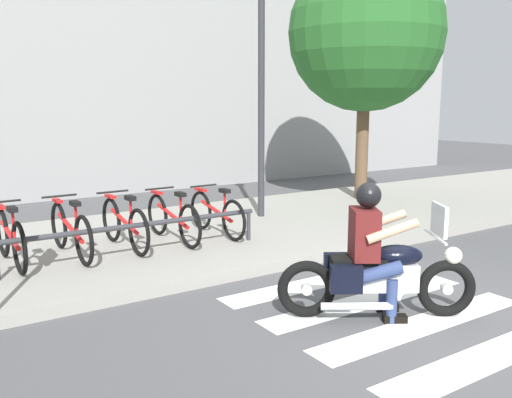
{
  "coord_description": "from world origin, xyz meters",
  "views": [
    {
      "loc": [
        -4.53,
        -3.4,
        2.2
      ],
      "look_at": [
        -0.68,
        2.42,
        0.98
      ],
      "focal_mm": 38.02,
      "sensor_mm": 36.0,
      "label": 1
    }
  ],
  "objects_px": {
    "motorcycle": "(378,275)",
    "bicycle_4": "(216,213)",
    "bicycle_0": "(10,238)",
    "rider": "(372,241)",
    "bicycle_2": "(124,224)",
    "bike_rack": "(139,228)",
    "tree_near_rack": "(366,34)",
    "street_lamp": "(261,78)",
    "bicycle_1": "(70,231)",
    "bicycle_3": "(173,218)"
  },
  "relations": [
    {
      "from": "bicycle_3",
      "to": "street_lamp",
      "type": "relative_size",
      "value": 0.39
    },
    {
      "from": "rider",
      "to": "bicycle_0",
      "type": "relative_size",
      "value": 0.86
    },
    {
      "from": "tree_near_rack",
      "to": "bicycle_4",
      "type": "bearing_deg",
      "value": -163.99
    },
    {
      "from": "bicycle_0",
      "to": "street_lamp",
      "type": "distance_m",
      "value": 5.01
    },
    {
      "from": "bicycle_2",
      "to": "bike_rack",
      "type": "relative_size",
      "value": 0.46
    },
    {
      "from": "rider",
      "to": "motorcycle",
      "type": "bearing_deg",
      "value": -35.26
    },
    {
      "from": "rider",
      "to": "bicycle_0",
      "type": "bearing_deg",
      "value": 129.4
    },
    {
      "from": "bicycle_2",
      "to": "bicycle_3",
      "type": "bearing_deg",
      "value": 0.03
    },
    {
      "from": "bicycle_3",
      "to": "bike_rack",
      "type": "xyz_separation_m",
      "value": [
        -0.76,
        -0.55,
        0.06
      ]
    },
    {
      "from": "bicycle_2",
      "to": "street_lamp",
      "type": "relative_size",
      "value": 0.38
    },
    {
      "from": "bicycle_0",
      "to": "tree_near_rack",
      "type": "bearing_deg",
      "value": 9.62
    },
    {
      "from": "bike_rack",
      "to": "tree_near_rack",
      "type": "height_order",
      "value": "tree_near_rack"
    },
    {
      "from": "bicycle_0",
      "to": "bicycle_3",
      "type": "relative_size",
      "value": 0.96
    },
    {
      "from": "bicycle_2",
      "to": "street_lamp",
      "type": "xyz_separation_m",
      "value": [
        2.94,
        0.85,
        2.15
      ]
    },
    {
      "from": "bicycle_3",
      "to": "bicycle_0",
      "type": "bearing_deg",
      "value": -179.99
    },
    {
      "from": "bicycle_2",
      "to": "street_lamp",
      "type": "bearing_deg",
      "value": 16.14
    },
    {
      "from": "rider",
      "to": "bike_rack",
      "type": "xyz_separation_m",
      "value": [
        -1.37,
        2.96,
        -0.25
      ]
    },
    {
      "from": "motorcycle",
      "to": "bicycle_3",
      "type": "bearing_deg",
      "value": 100.84
    },
    {
      "from": "bicycle_1",
      "to": "bicycle_2",
      "type": "xyz_separation_m",
      "value": [
        0.76,
        -0.0,
        -0.0
      ]
    },
    {
      "from": "bicycle_1",
      "to": "bicycle_2",
      "type": "relative_size",
      "value": 1.05
    },
    {
      "from": "bicycle_1",
      "to": "bicycle_4",
      "type": "xyz_separation_m",
      "value": [
        2.27,
        0.0,
        -0.01
      ]
    },
    {
      "from": "bike_rack",
      "to": "street_lamp",
      "type": "height_order",
      "value": "street_lamp"
    },
    {
      "from": "rider",
      "to": "bicycle_3",
      "type": "bearing_deg",
      "value": 99.96
    },
    {
      "from": "bicycle_4",
      "to": "motorcycle",
      "type": "bearing_deg",
      "value": -91.2
    },
    {
      "from": "bicycle_2",
      "to": "motorcycle",
      "type": "bearing_deg",
      "value": -68.0
    },
    {
      "from": "bike_rack",
      "to": "street_lamp",
      "type": "bearing_deg",
      "value": 25.54
    },
    {
      "from": "bicycle_0",
      "to": "bicycle_1",
      "type": "distance_m",
      "value": 0.76
    },
    {
      "from": "bike_rack",
      "to": "bicycle_1",
      "type": "bearing_deg",
      "value": 143.75
    },
    {
      "from": "rider",
      "to": "bike_rack",
      "type": "height_order",
      "value": "rider"
    },
    {
      "from": "bicycle_4",
      "to": "bicycle_2",
      "type": "bearing_deg",
      "value": -179.98
    },
    {
      "from": "bicycle_2",
      "to": "bicycle_4",
      "type": "bearing_deg",
      "value": 0.02
    },
    {
      "from": "bicycle_1",
      "to": "bicycle_3",
      "type": "relative_size",
      "value": 1.03
    },
    {
      "from": "bicycle_2",
      "to": "bicycle_3",
      "type": "relative_size",
      "value": 0.98
    },
    {
      "from": "bike_rack",
      "to": "tree_near_rack",
      "type": "relative_size",
      "value": 0.68
    },
    {
      "from": "motorcycle",
      "to": "bicycle_4",
      "type": "height_order",
      "value": "motorcycle"
    },
    {
      "from": "bike_rack",
      "to": "tree_near_rack",
      "type": "xyz_separation_m",
      "value": [
        5.87,
        1.8,
        3.11
      ]
    },
    {
      "from": "motorcycle",
      "to": "street_lamp",
      "type": "height_order",
      "value": "street_lamp"
    },
    {
      "from": "street_lamp",
      "to": "tree_near_rack",
      "type": "bearing_deg",
      "value": 7.78
    },
    {
      "from": "street_lamp",
      "to": "bicycle_3",
      "type": "bearing_deg",
      "value": -158.73
    },
    {
      "from": "bicycle_4",
      "to": "street_lamp",
      "type": "height_order",
      "value": "street_lamp"
    },
    {
      "from": "bicycle_2",
      "to": "bicycle_3",
      "type": "xyz_separation_m",
      "value": [
        0.76,
        0.0,
        -0.01
      ]
    },
    {
      "from": "bicycle_3",
      "to": "bicycle_4",
      "type": "distance_m",
      "value": 0.76
    },
    {
      "from": "bicycle_4",
      "to": "street_lamp",
      "type": "distance_m",
      "value": 2.73
    },
    {
      "from": "rider",
      "to": "bicycle_2",
      "type": "height_order",
      "value": "rider"
    },
    {
      "from": "bicycle_0",
      "to": "bicycle_4",
      "type": "bearing_deg",
      "value": 0.01
    },
    {
      "from": "motorcycle",
      "to": "tree_near_rack",
      "type": "distance_m",
      "value": 7.29
    },
    {
      "from": "motorcycle",
      "to": "rider",
      "type": "distance_m",
      "value": 0.37
    },
    {
      "from": "bicycle_2",
      "to": "bike_rack",
      "type": "xyz_separation_m",
      "value": [
        0.0,
        -0.55,
        0.05
      ]
    },
    {
      "from": "bicycle_0",
      "to": "bike_rack",
      "type": "bearing_deg",
      "value": -20.12
    },
    {
      "from": "motorcycle",
      "to": "bicycle_4",
      "type": "xyz_separation_m",
      "value": [
        0.07,
        3.55,
        0.05
      ]
    }
  ]
}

